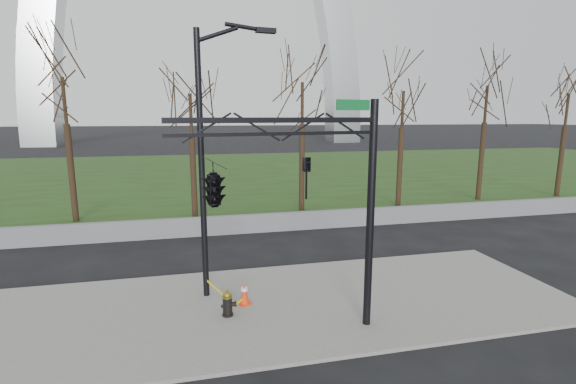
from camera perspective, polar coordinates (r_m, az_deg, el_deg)
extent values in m
plane|color=black|center=(12.62, -1.50, -15.72)|extent=(500.00, 500.00, 0.00)
cube|color=slate|center=(12.59, -1.50, -15.52)|extent=(18.00, 6.00, 0.10)
cube|color=#223513|center=(41.53, -9.79, 2.70)|extent=(120.00, 40.00, 0.06)
cube|color=#59595B|center=(19.90, -6.12, -4.47)|extent=(60.00, 0.30, 0.90)
cylinder|color=black|center=(12.01, -8.43, -16.60)|extent=(0.31, 0.31, 0.05)
cylinder|color=black|center=(11.90, -8.46, -15.55)|extent=(0.23, 0.23, 0.54)
cylinder|color=black|center=(11.90, -7.52, -15.29)|extent=(0.18, 0.15, 0.14)
cylinder|color=black|center=(11.88, -9.13, -15.52)|extent=(0.09, 0.09, 0.09)
cylinder|color=olive|center=(11.78, -8.50, -14.29)|extent=(0.27, 0.27, 0.05)
ellipsoid|color=olive|center=(11.75, -8.50, -14.05)|extent=(0.25, 0.25, 0.19)
cylinder|color=olive|center=(11.71, -8.52, -13.57)|extent=(0.05, 0.05, 0.07)
cube|color=red|center=(12.60, -6.10, -15.22)|extent=(0.44, 0.44, 0.04)
cone|color=red|center=(12.46, -6.13, -13.85)|extent=(0.26, 0.26, 0.62)
cylinder|color=white|center=(12.41, -6.14, -13.38)|extent=(0.20, 0.20, 0.09)
cylinder|color=black|center=(12.26, -11.97, 2.90)|extent=(0.18, 0.18, 8.00)
cylinder|color=black|center=(12.45, -10.00, 20.89)|extent=(1.27, 0.26, 0.56)
cylinder|color=black|center=(12.67, -5.95, 21.95)|extent=(1.21, 0.25, 0.22)
cube|color=black|center=(12.81, -3.14, 21.64)|extent=(0.62, 0.28, 0.14)
cylinder|color=black|center=(10.66, 11.45, -3.70)|extent=(0.20, 0.20, 6.00)
cube|color=black|center=(9.19, -1.32, 10.03)|extent=(4.96, 0.90, 0.12)
cube|color=black|center=(9.20, -1.31, 8.16)|extent=(4.95, 0.86, 0.08)
cube|color=#0C5926|center=(10.02, 9.12, 11.94)|extent=(0.90, 0.18, 0.25)
imported|color=black|center=(9.57, 2.64, 1.92)|extent=(0.19, 0.22, 1.00)
imported|color=black|center=(8.89, -10.37, 1.10)|extent=(0.91, 2.54, 1.00)
cube|color=yellow|center=(12.47, -10.03, -13.20)|extent=(0.54, 1.49, 0.08)
cube|color=yellow|center=(12.23, -7.25, -15.23)|extent=(0.55, 0.61, 0.08)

